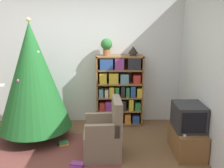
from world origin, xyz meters
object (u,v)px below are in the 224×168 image
object	(u,v)px
bookshelf	(120,90)
table_lamp	(133,50)
television	(189,117)
armchair	(105,136)
christmas_tree	(33,77)
potted_plant	(107,46)

from	to	relation	value
bookshelf	table_lamp	size ratio (longest dim) A/B	7.04
television	armchair	distance (m)	1.34
television	table_lamp	world-z (taller)	table_lamp
bookshelf	television	size ratio (longest dim) A/B	2.71
bookshelf	armchair	xyz separation A→B (m)	(-0.29, -1.27, -0.39)
christmas_tree	potted_plant	bearing A→B (deg)	26.55
christmas_tree	potted_plant	size ratio (longest dim) A/B	6.43
bookshelf	potted_plant	xyz separation A→B (m)	(-0.26, 0.01, 0.89)
armchair	television	bearing A→B (deg)	89.89
christmas_tree	table_lamp	xyz separation A→B (m)	(1.78, 0.63, 0.38)
television	table_lamp	xyz separation A→B (m)	(-0.76, 1.20, 0.90)
bookshelf	television	world-z (taller)	bookshelf
television	potted_plant	bearing A→B (deg)	136.63
television	armchair	xyz separation A→B (m)	(-1.30, -0.07, -0.29)
christmas_tree	table_lamp	world-z (taller)	christmas_tree
bookshelf	armchair	distance (m)	1.36
television	armchair	size ratio (longest dim) A/B	0.56
christmas_tree	armchair	bearing A→B (deg)	-27.71
potted_plant	christmas_tree	bearing A→B (deg)	-153.45
bookshelf	potted_plant	bearing A→B (deg)	177.56
armchair	bookshelf	bearing A→B (deg)	163.90
armchair	potted_plant	size ratio (longest dim) A/B	2.80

